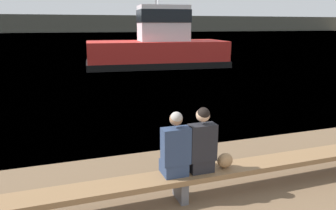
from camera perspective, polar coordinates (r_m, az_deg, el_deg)
name	(u,v)px	position (r m, az deg, el deg)	size (l,w,h in m)	color
water_surface	(58,32)	(126.51, -18.67, 11.91)	(240.00, 240.00, 0.00)	teal
far_shoreline	(57,24)	(128.25, -18.79, 13.27)	(600.00, 12.00, 6.04)	#4C4C42
bench_main	(181,179)	(5.25, 2.19, -12.68)	(7.91, 0.48, 0.43)	brown
person_left	(175,149)	(5.02, 1.27, -7.62)	(0.43, 0.39, 1.03)	navy
person_right	(201,144)	(5.17, 5.85, -6.76)	(0.43, 0.39, 1.06)	black
shopping_bag	(225,160)	(5.47, 9.90, -9.50)	(0.27, 0.18, 0.25)	#9E754C
tugboat_red	(158,48)	(21.74, -1.72, 9.93)	(9.38, 4.60, 6.10)	red
moored_sailboat	(159,48)	(31.86, -1.53, 9.93)	(7.72, 3.92, 6.76)	#1E2847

